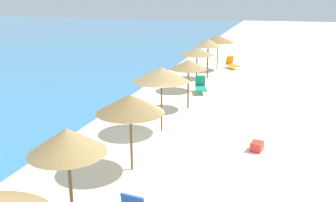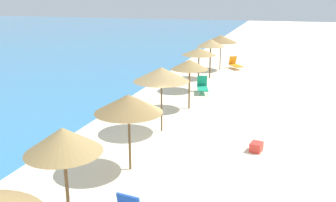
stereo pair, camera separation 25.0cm
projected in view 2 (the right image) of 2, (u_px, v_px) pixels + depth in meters
ground_plane at (180, 156)px, 14.19m from camera, size 160.00×160.00×0.00m
beach_umbrella_3 at (63, 140)px, 9.52m from camera, size 2.02×2.02×2.69m
beach_umbrella_4 at (128, 104)px, 12.51m from camera, size 2.33×2.33×2.73m
beach_umbrella_5 at (161, 74)px, 16.13m from camera, size 2.45×2.45×2.92m
beach_umbrella_6 at (190, 65)px, 19.55m from camera, size 1.98×1.98×2.67m
beach_umbrella_7 at (199, 52)px, 23.41m from camera, size 2.15×2.15×2.73m
beach_umbrella_8 at (211, 43)px, 26.86m from camera, size 1.99×1.99×2.87m
beach_umbrella_9 at (221, 39)px, 30.01m from camera, size 2.62×2.62×2.82m
lounge_chair_0 at (202, 86)px, 23.34m from camera, size 1.47×0.98×1.02m
lounge_chair_2 at (235, 64)px, 31.03m from camera, size 1.57×1.35×0.99m
cooler_box at (256, 147)px, 14.61m from camera, size 0.61×0.53×0.36m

